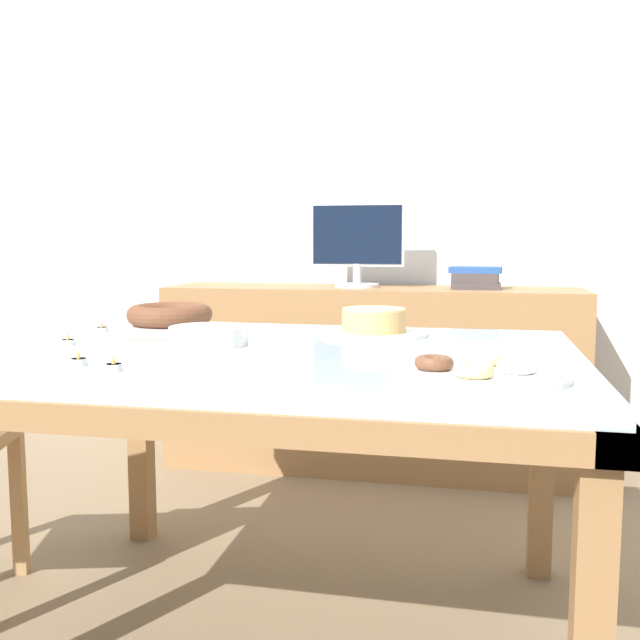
# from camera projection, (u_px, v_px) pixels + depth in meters

# --- Properties ---
(ground_plane) EXTENTS (12.00, 12.00, 0.00)m
(ground_plane) POSITION_uv_depth(u_px,v_px,m) (294.00, 631.00, 1.92)
(ground_plane) COLOR #7A664C
(wall_back) EXTENTS (8.00, 0.10, 2.60)m
(wall_back) POSITION_uv_depth(u_px,v_px,m) (381.00, 187.00, 3.44)
(wall_back) COLOR silver
(wall_back) RESTS_ON ground
(dining_table) EXTENTS (1.47, 1.08, 0.77)m
(dining_table) POSITION_uv_depth(u_px,v_px,m) (293.00, 384.00, 1.84)
(dining_table) COLOR silver
(dining_table) RESTS_ON ground
(sideboard) EXTENTS (1.86, 0.44, 0.83)m
(sideboard) POSITION_uv_depth(u_px,v_px,m) (370.00, 378.00, 3.25)
(sideboard) COLOR olive
(sideboard) RESTS_ON ground
(computer_monitor) EXTENTS (0.42, 0.20, 0.38)m
(computer_monitor) POSITION_uv_depth(u_px,v_px,m) (357.00, 245.00, 3.20)
(computer_monitor) COLOR silver
(computer_monitor) RESTS_ON sideboard
(book_stack) EXTENTS (0.23, 0.18, 0.10)m
(book_stack) POSITION_uv_depth(u_px,v_px,m) (475.00, 278.00, 3.11)
(book_stack) COLOR #3F3838
(book_stack) RESTS_ON sideboard
(cake_chocolate_round) EXTENTS (0.31, 0.31, 0.08)m
(cake_chocolate_round) POSITION_uv_depth(u_px,v_px,m) (374.00, 324.00, 2.09)
(cake_chocolate_round) COLOR white
(cake_chocolate_round) RESTS_ON dining_table
(cake_golden_bundt) EXTENTS (0.28, 0.28, 0.08)m
(cake_golden_bundt) POSITION_uv_depth(u_px,v_px,m) (170.00, 317.00, 2.26)
(cake_golden_bundt) COLOR white
(cake_golden_bundt) RESTS_ON dining_table
(pastry_platter) EXTENTS (0.36, 0.36, 0.04)m
(pastry_platter) POSITION_uv_depth(u_px,v_px,m) (478.00, 372.00, 1.45)
(pastry_platter) COLOR white
(pastry_platter) RESTS_ON dining_table
(plate_stack) EXTENTS (0.21, 0.21, 0.05)m
(plate_stack) POSITION_uv_depth(u_px,v_px,m) (209.00, 336.00, 1.90)
(plate_stack) COLOR white
(plate_stack) RESTS_ON dining_table
(tealight_right_edge) EXTENTS (0.04, 0.04, 0.04)m
(tealight_right_edge) POSITION_uv_depth(u_px,v_px,m) (114.00, 366.00, 1.53)
(tealight_right_edge) COLOR silver
(tealight_right_edge) RESTS_ON dining_table
(tealight_near_cakes) EXTENTS (0.04, 0.04, 0.04)m
(tealight_near_cakes) POSITION_uv_depth(u_px,v_px,m) (79.00, 361.00, 1.60)
(tealight_near_cakes) COLOR silver
(tealight_near_cakes) RESTS_ON dining_table
(tealight_near_front) EXTENTS (0.04, 0.04, 0.04)m
(tealight_near_front) POSITION_uv_depth(u_px,v_px,m) (68.00, 342.00, 1.89)
(tealight_near_front) COLOR silver
(tealight_near_front) RESTS_ON dining_table
(tealight_centre) EXTENTS (0.04, 0.04, 0.04)m
(tealight_centre) POSITION_uv_depth(u_px,v_px,m) (102.00, 329.00, 2.16)
(tealight_centre) COLOR silver
(tealight_centre) RESTS_ON dining_table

